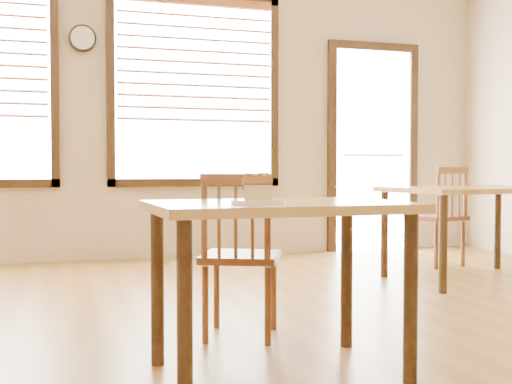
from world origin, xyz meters
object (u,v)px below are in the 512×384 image
cafe_table_main (278,227)px  cake_slice (258,187)px  plate (258,202)px  cafe_table_second (474,198)px  cafe_chair_second (440,216)px  cafe_chair_main (240,254)px  wall_clock (83,38)px

cafe_table_main → cake_slice: size_ratio=8.16×
cafe_table_main → plate: (-0.14, -0.15, 0.12)m
cafe_table_main → cafe_table_second: (2.28, 1.80, 0.02)m
cafe_chair_second → plate: (-2.56, -2.66, 0.29)m
plate → cafe_chair_main: bearing=80.1°
cafe_chair_main → cake_slice: cake_slice is taller
wall_clock → plate: bearing=-82.0°
wall_clock → cafe_table_second: size_ratio=0.18×
plate → cake_slice: (-0.00, -0.00, 0.06)m
cafe_chair_second → cake_slice: bearing=33.4°
cafe_chair_main → plate: cafe_chair_main is taller
wall_clock → cafe_table_main: wall_clock is taller
cake_slice → cafe_chair_second: bearing=61.8°
cafe_chair_main → wall_clock: bearing=-54.1°
cafe_table_main → cake_slice: bearing=-133.9°
wall_clock → cafe_table_second: 3.87m
cafe_chair_main → cafe_chair_second: size_ratio=0.95×
wall_clock → cake_slice: wall_clock is taller
cafe_chair_second → plate: cafe_chair_second is taller
cafe_table_second → cafe_chair_second: size_ratio=1.53×
wall_clock → cafe_chair_second: size_ratio=0.28×
cafe_table_main → plate: size_ratio=5.09×
cafe_chair_main → plate: size_ratio=4.02×
wall_clock → cafe_table_second: wall_clock is taller
cafe_chair_main → cake_slice: (-0.13, -0.76, 0.38)m
wall_clock → cafe_chair_second: (3.12, -1.27, -1.68)m
wall_clock → cafe_chair_second: bearing=-22.2°
cafe_table_main → plate: plate is taller
cafe_chair_main → cake_slice: bearing=103.8°
plate → cafe_chair_second: bearing=46.0°
cake_slice → cafe_table_second: bearing=54.7°
cafe_table_main → cafe_table_second: size_ratio=0.79×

